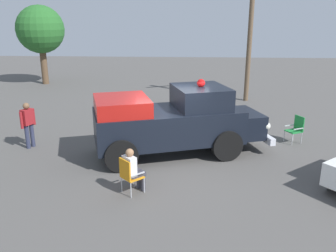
# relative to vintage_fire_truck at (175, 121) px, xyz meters

# --- Properties ---
(ground_plane) EXTENTS (60.00, 60.00, 0.00)m
(ground_plane) POSITION_rel_vintage_fire_truck_xyz_m (-0.56, 0.10, -1.20)
(ground_plane) COLOR #514F4C
(vintage_fire_truck) EXTENTS (3.95, 6.33, 2.59)m
(vintage_fire_truck) POSITION_rel_vintage_fire_truck_xyz_m (0.00, 0.00, 0.00)
(vintage_fire_truck) COLOR black
(vintage_fire_truck) RESTS_ON ground
(lawn_chair_near_truck) EXTENTS (0.69, 0.69, 1.02)m
(lawn_chair_near_truck) POSITION_rel_vintage_fire_truck_xyz_m (-2.99, 1.10, -0.61)
(lawn_chair_near_truck) COLOR #B7BABF
(lawn_chair_near_truck) RESTS_ON ground
(lawn_chair_by_car) EXTENTS (0.66, 0.66, 1.02)m
(lawn_chair_by_car) POSITION_rel_vintage_fire_truck_xyz_m (1.41, -4.54, -0.61)
(lawn_chair_by_car) COLOR #B7BABF
(lawn_chair_by_car) RESTS_ON ground
(spectator_seated) EXTENTS (0.64, 0.64, 1.29)m
(spectator_seated) POSITION_rel_vintage_fire_truck_xyz_m (-2.90, 1.01, -0.50)
(spectator_seated) COLOR #383842
(spectator_seated) RESTS_ON ground
(spectator_standing) EXTENTS (0.62, 0.41, 1.68)m
(spectator_standing) POSITION_rel_vintage_fire_truck_xyz_m (0.28, 5.28, -0.23)
(spectator_standing) COLOR #2D334C
(spectator_standing) RESTS_ON ground
(oak_tree_left) EXTENTS (3.18, 3.18, 5.29)m
(oak_tree_left) POSITION_rel_vintage_fire_truck_xyz_m (12.54, 9.58, 2.47)
(oak_tree_left) COLOR brown
(oak_tree_left) RESTS_ON ground
(utility_pole) EXTENTS (0.84, 1.59, 6.74)m
(utility_pole) POSITION_rel_vintage_fire_truck_xyz_m (8.26, -3.69, 2.31)
(utility_pole) COLOR brown
(utility_pole) RESTS_ON ground
(traffic_cone) EXTENTS (0.40, 0.40, 0.64)m
(traffic_cone) POSITION_rel_vintage_fire_truck_xyz_m (3.17, 1.36, -0.89)
(traffic_cone) COLOR orange
(traffic_cone) RESTS_ON ground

